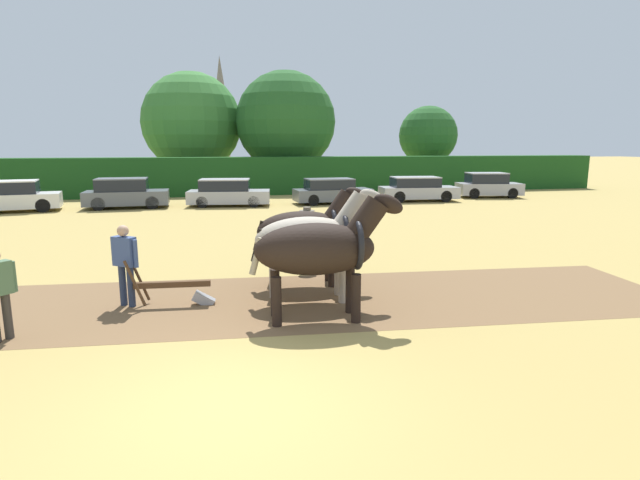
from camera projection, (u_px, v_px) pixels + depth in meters
name	position (u px, v px, depth m)	size (l,w,h in m)	color
ground_plane	(231.00, 406.00, 6.34)	(240.00, 240.00, 0.00)	#A88E4C
plowed_furrow_strip	(143.00, 307.00, 10.24)	(22.74, 4.01, 0.01)	brown
hedgerow	(208.00, 176.00, 32.83)	(56.94, 1.96, 2.49)	#194719
tree_left	(192.00, 122.00, 38.12)	(7.55, 7.55, 8.76)	#4C3823
tree_center_left	(286.00, 122.00, 37.25)	(7.41, 7.41, 8.71)	#4C3823
tree_center	(428.00, 136.00, 40.22)	(4.67, 4.67, 6.38)	#4C3823
church_spire	(221.00, 110.00, 70.96)	(2.41, 2.41, 15.63)	gray
draft_horse_lead_left	(321.00, 248.00, 9.28)	(2.96, 1.22, 2.46)	black
draft_horse_lead_right	(313.00, 238.00, 10.47)	(2.92, 1.20, 2.44)	#B2A38E
draft_horse_trail_left	(307.00, 230.00, 11.64)	(2.79, 1.15, 2.38)	black
plow	(179.00, 290.00, 10.28)	(1.77, 0.49, 1.13)	#4C331E
farmer_at_plow	(125.00, 259.00, 10.12)	(0.56, 0.46, 1.69)	#28334C
farmer_beside_team	(307.00, 233.00, 13.38)	(0.44, 0.54, 1.65)	#4C4C4C
parked_car_center_left	(15.00, 197.00, 24.72)	(4.21, 2.39, 1.55)	silver
parked_car_center	(126.00, 194.00, 26.20)	(4.24, 1.90, 1.57)	#565B66
parked_car_center_right	(228.00, 193.00, 27.12)	(4.58, 2.38, 1.47)	#A8A8B2
parked_car_right	(332.00, 191.00, 28.25)	(4.44, 1.90, 1.42)	#565B66
parked_car_far_right	(418.00, 189.00, 29.46)	(4.65, 2.20, 1.44)	#A8A8B2
parked_car_end_right	(488.00, 186.00, 31.63)	(4.16, 2.50, 1.56)	#9E9EA8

